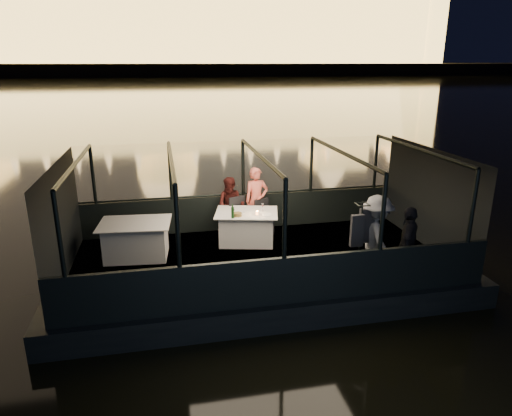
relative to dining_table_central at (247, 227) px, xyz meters
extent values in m
plane|color=black|center=(0.10, 79.00, -0.89)|extent=(500.00, 500.00, 0.00)
cube|color=black|center=(0.10, -1.00, -0.89)|extent=(8.60, 4.40, 1.00)
cube|color=black|center=(0.10, -1.00, -0.41)|extent=(8.00, 4.00, 0.04)
cube|color=black|center=(0.10, 1.00, 0.06)|extent=(8.00, 0.08, 0.90)
cube|color=black|center=(0.10, -3.00, 0.06)|extent=(8.00, 0.08, 0.90)
cube|color=#423D33|center=(0.10, 209.00, 0.11)|extent=(400.00, 140.00, 6.00)
cube|color=white|center=(0.00, 0.00, 0.00)|extent=(1.66, 1.36, 0.77)
cube|color=silver|center=(-2.54, -0.34, 0.00)|extent=(1.63, 1.25, 0.81)
cube|color=black|center=(-0.12, 0.45, 0.06)|extent=(0.59, 0.59, 0.95)
cube|color=black|center=(0.50, 0.45, 0.06)|extent=(0.53, 0.53, 0.87)
imported|color=#F66E59|center=(0.39, 0.72, 0.36)|extent=(0.64, 0.46, 1.65)
imported|color=#3D1311|center=(-0.26, 0.72, 0.36)|extent=(0.85, 0.77, 1.44)
imported|color=silver|center=(2.16, -2.33, 0.47)|extent=(0.65, 1.12, 1.71)
imported|color=black|center=(2.69, -2.61, 0.47)|extent=(0.86, 0.95, 1.54)
cylinder|color=#143613|center=(-0.39, -0.35, 0.53)|extent=(0.09, 0.09, 0.33)
cylinder|color=olive|center=(-0.25, -0.24, 0.42)|extent=(0.20, 0.20, 0.08)
cylinder|color=#FF8D3F|center=(0.21, -0.22, 0.42)|extent=(0.07, 0.07, 0.09)
cylinder|color=white|center=(0.43, -0.31, 0.39)|extent=(0.27, 0.27, 0.02)
cylinder|color=silver|center=(-0.18, -0.02, 0.39)|extent=(0.33, 0.33, 0.02)
camera|label=1|loc=(-1.87, -10.03, 3.76)|focal=32.00mm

